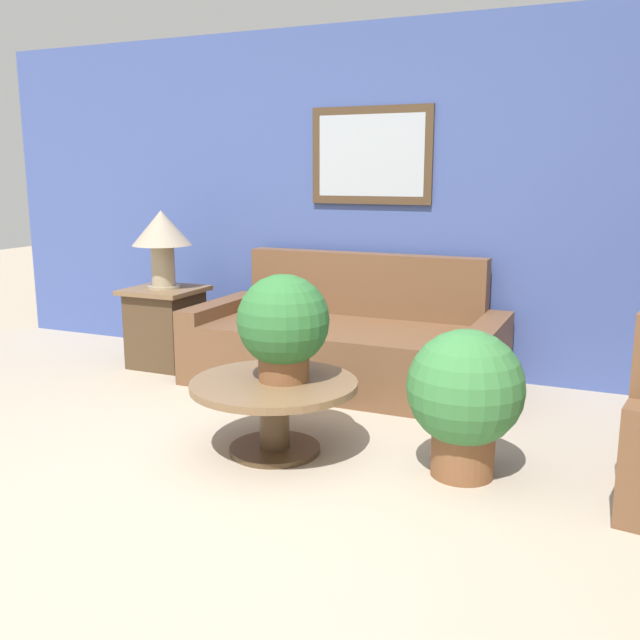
{
  "coord_description": "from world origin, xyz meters",
  "views": [
    {
      "loc": [
        1.58,
        -2.57,
        1.51
      ],
      "look_at": [
        -0.22,
        1.48,
        0.59
      ],
      "focal_mm": 40.0,
      "sensor_mm": 36.0,
      "label": 1
    }
  ],
  "objects_px": {
    "coffee_table": "(274,400)",
    "potted_plant_on_table": "(283,324)",
    "side_table": "(166,326)",
    "table_lamp": "(162,235)",
    "potted_plant_floor": "(465,395)",
    "couch_main": "(346,345)"
  },
  "relations": [
    {
      "from": "potted_plant_floor",
      "to": "couch_main",
      "type": "bearing_deg",
      "value": 132.15
    },
    {
      "from": "table_lamp",
      "to": "potted_plant_on_table",
      "type": "bearing_deg",
      "value": -36.14
    },
    {
      "from": "potted_plant_on_table",
      "to": "potted_plant_floor",
      "type": "height_order",
      "value": "potted_plant_on_table"
    },
    {
      "from": "couch_main",
      "to": "table_lamp",
      "type": "height_order",
      "value": "table_lamp"
    },
    {
      "from": "side_table",
      "to": "potted_plant_on_table",
      "type": "relative_size",
      "value": 1.08
    },
    {
      "from": "potted_plant_floor",
      "to": "side_table",
      "type": "bearing_deg",
      "value": 156.55
    },
    {
      "from": "couch_main",
      "to": "side_table",
      "type": "height_order",
      "value": "couch_main"
    },
    {
      "from": "coffee_table",
      "to": "side_table",
      "type": "relative_size",
      "value": 1.46
    },
    {
      "from": "couch_main",
      "to": "table_lamp",
      "type": "relative_size",
      "value": 3.69
    },
    {
      "from": "coffee_table",
      "to": "potted_plant_floor",
      "type": "height_order",
      "value": "potted_plant_floor"
    },
    {
      "from": "coffee_table",
      "to": "potted_plant_on_table",
      "type": "distance_m",
      "value": 0.42
    },
    {
      "from": "side_table",
      "to": "potted_plant_on_table",
      "type": "height_order",
      "value": "potted_plant_on_table"
    },
    {
      "from": "table_lamp",
      "to": "potted_plant_floor",
      "type": "height_order",
      "value": "table_lamp"
    },
    {
      "from": "coffee_table",
      "to": "potted_plant_floor",
      "type": "bearing_deg",
      "value": 6.16
    },
    {
      "from": "couch_main",
      "to": "potted_plant_on_table",
      "type": "distance_m",
      "value": 1.41
    },
    {
      "from": "side_table",
      "to": "potted_plant_on_table",
      "type": "distance_m",
      "value": 2.09
    },
    {
      "from": "couch_main",
      "to": "potted_plant_on_table",
      "type": "height_order",
      "value": "potted_plant_on_table"
    },
    {
      "from": "coffee_table",
      "to": "side_table",
      "type": "distance_m",
      "value": 2.04
    },
    {
      "from": "couch_main",
      "to": "coffee_table",
      "type": "bearing_deg",
      "value": -84.78
    },
    {
      "from": "couch_main",
      "to": "side_table",
      "type": "distance_m",
      "value": 1.5
    },
    {
      "from": "coffee_table",
      "to": "potted_plant_on_table",
      "type": "xyz_separation_m",
      "value": [
        0.04,
        0.04,
        0.42
      ]
    },
    {
      "from": "couch_main",
      "to": "coffee_table",
      "type": "height_order",
      "value": "couch_main"
    }
  ]
}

